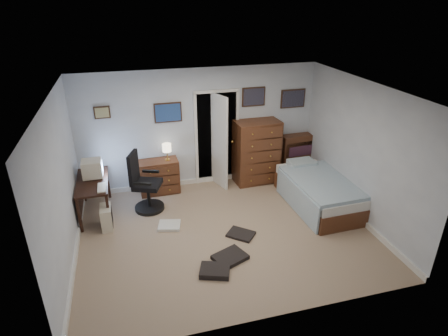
{
  "coord_description": "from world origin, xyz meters",
  "views": [
    {
      "loc": [
        -1.46,
        -5.29,
        3.81
      ],
      "look_at": [
        0.06,
        0.3,
        1.1
      ],
      "focal_mm": 30.0,
      "sensor_mm": 36.0,
      "label": 1
    }
  ],
  "objects_px": {
    "computer_desk": "(89,189)",
    "bed": "(317,191)",
    "low_dresser": "(159,177)",
    "tall_dresser": "(256,152)",
    "office_chair": "(144,188)"
  },
  "relations": [
    {
      "from": "computer_desk",
      "to": "bed",
      "type": "bearing_deg",
      "value": -11.44
    },
    {
      "from": "computer_desk",
      "to": "low_dresser",
      "type": "bearing_deg",
      "value": 21.15
    },
    {
      "from": "bed",
      "to": "tall_dresser",
      "type": "bearing_deg",
      "value": 119.79
    },
    {
      "from": "low_dresser",
      "to": "bed",
      "type": "height_order",
      "value": "low_dresser"
    },
    {
      "from": "office_chair",
      "to": "tall_dresser",
      "type": "distance_m",
      "value": 2.54
    },
    {
      "from": "tall_dresser",
      "to": "bed",
      "type": "bearing_deg",
      "value": -62.05
    },
    {
      "from": "office_chair",
      "to": "low_dresser",
      "type": "bearing_deg",
      "value": 82.83
    },
    {
      "from": "low_dresser",
      "to": "tall_dresser",
      "type": "distance_m",
      "value": 2.15
    },
    {
      "from": "office_chair",
      "to": "bed",
      "type": "bearing_deg",
      "value": 8.87
    },
    {
      "from": "low_dresser",
      "to": "tall_dresser",
      "type": "height_order",
      "value": "tall_dresser"
    },
    {
      "from": "tall_dresser",
      "to": "bed",
      "type": "height_order",
      "value": "tall_dresser"
    },
    {
      "from": "bed",
      "to": "computer_desk",
      "type": "bearing_deg",
      "value": 167.53
    },
    {
      "from": "low_dresser",
      "to": "bed",
      "type": "distance_m",
      "value": 3.22
    },
    {
      "from": "bed",
      "to": "low_dresser",
      "type": "bearing_deg",
      "value": 153.56
    },
    {
      "from": "computer_desk",
      "to": "bed",
      "type": "height_order",
      "value": "computer_desk"
    }
  ]
}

